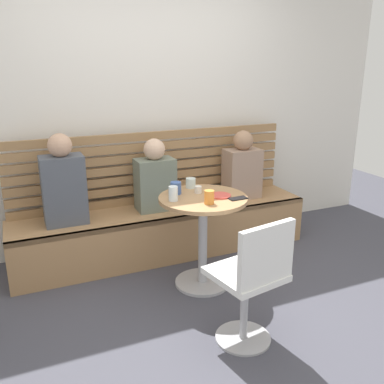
% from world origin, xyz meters
% --- Properties ---
extents(ground, '(8.00, 8.00, 0.00)m').
position_xyz_m(ground, '(0.00, 0.00, 0.00)').
color(ground, '#42424C').
extents(back_wall, '(5.20, 0.10, 2.90)m').
position_xyz_m(back_wall, '(0.00, 1.64, 1.45)').
color(back_wall, silver).
rests_on(back_wall, ground).
extents(booth_bench, '(2.70, 0.52, 0.44)m').
position_xyz_m(booth_bench, '(0.00, 1.20, 0.22)').
color(booth_bench, '#A87C51').
rests_on(booth_bench, ground).
extents(booth_backrest, '(2.65, 0.04, 0.67)m').
position_xyz_m(booth_backrest, '(0.00, 1.44, 0.78)').
color(booth_backrest, '#9A7249').
rests_on(booth_backrest, booth_bench).
extents(cafe_table, '(0.68, 0.68, 0.74)m').
position_xyz_m(cafe_table, '(0.08, 0.54, 0.52)').
color(cafe_table, '#ADADB2').
rests_on(cafe_table, ground).
extents(white_chair, '(0.46, 0.46, 0.85)m').
position_xyz_m(white_chair, '(0.04, -0.27, 0.46)').
color(white_chair, '#ADADB2').
rests_on(white_chair, ground).
extents(person_adult, '(0.34, 0.22, 0.75)m').
position_xyz_m(person_adult, '(-0.86, 1.20, 0.77)').
color(person_adult, '#4C515B').
rests_on(person_adult, booth_bench).
extents(person_child_left, '(0.34, 0.22, 0.66)m').
position_xyz_m(person_child_left, '(0.82, 1.22, 0.73)').
color(person_child_left, '#9E7F6B').
rests_on(person_child_left, booth_bench).
extents(person_child_middle, '(0.34, 0.22, 0.64)m').
position_xyz_m(person_child_middle, '(-0.07, 1.23, 0.72)').
color(person_child_middle, slate).
rests_on(person_child_middle, booth_bench).
extents(cup_espresso_small, '(0.06, 0.06, 0.05)m').
position_xyz_m(cup_espresso_small, '(0.09, 0.65, 0.77)').
color(cup_espresso_small, silver).
rests_on(cup_espresso_small, cafe_table).
extents(cup_water_clear, '(0.07, 0.07, 0.11)m').
position_xyz_m(cup_water_clear, '(-0.16, 0.55, 0.80)').
color(cup_water_clear, white).
rests_on(cup_water_clear, cafe_table).
extents(cup_tumbler_orange, '(0.07, 0.07, 0.10)m').
position_xyz_m(cup_tumbler_orange, '(0.05, 0.38, 0.79)').
color(cup_tumbler_orange, orange).
rests_on(cup_tumbler_orange, cafe_table).
extents(cup_mug_blue, '(0.08, 0.08, 0.09)m').
position_xyz_m(cup_mug_blue, '(-0.08, 0.69, 0.79)').
color(cup_mug_blue, '#3D5B9E').
rests_on(cup_mug_blue, cafe_table).
extents(cup_glass_short, '(0.08, 0.08, 0.08)m').
position_xyz_m(cup_glass_short, '(0.09, 0.80, 0.78)').
color(cup_glass_short, silver).
rests_on(cup_glass_short, cafe_table).
extents(plate_small, '(0.17, 0.17, 0.01)m').
position_xyz_m(plate_small, '(0.21, 0.50, 0.75)').
color(plate_small, '#DB4C42').
rests_on(plate_small, cafe_table).
extents(phone_on_table, '(0.14, 0.07, 0.01)m').
position_xyz_m(phone_on_table, '(0.30, 0.40, 0.74)').
color(phone_on_table, black).
rests_on(phone_on_table, cafe_table).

